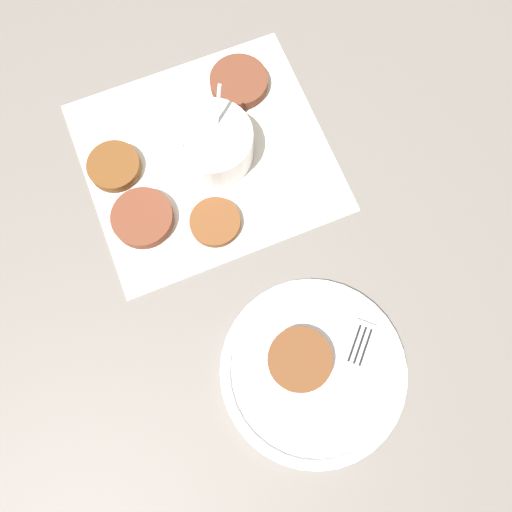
# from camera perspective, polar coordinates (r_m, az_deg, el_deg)

# --- Properties ---
(ground_plane) EXTENTS (4.00, 4.00, 0.00)m
(ground_plane) POSITION_cam_1_polar(r_m,az_deg,el_deg) (0.73, -5.68, 11.16)
(ground_plane) COLOR #605B56
(napkin) EXTENTS (0.35, 0.32, 0.00)m
(napkin) POSITION_cam_1_polar(r_m,az_deg,el_deg) (0.72, -5.80, 10.85)
(napkin) COLOR silver
(napkin) RESTS_ON ground_plane
(sauce_bowl) EXTENTS (0.12, 0.11, 0.10)m
(sauce_bowl) POSITION_cam_1_polar(r_m,az_deg,el_deg) (0.70, -4.87, 12.26)
(sauce_bowl) COLOR silver
(sauce_bowl) RESTS_ON napkin
(fritter_0) EXTENTS (0.08, 0.08, 0.02)m
(fritter_0) POSITION_cam_1_polar(r_m,az_deg,el_deg) (0.77, -1.97, 19.26)
(fritter_0) COLOR brown
(fritter_0) RESTS_ON napkin
(fritter_1) EXTENTS (0.08, 0.08, 0.02)m
(fritter_1) POSITION_cam_1_polar(r_m,az_deg,el_deg) (0.69, -12.83, 4.25)
(fritter_1) COLOR brown
(fritter_1) RESTS_ON napkin
(fritter_2) EXTENTS (0.07, 0.07, 0.01)m
(fritter_2) POSITION_cam_1_polar(r_m,az_deg,el_deg) (0.68, -4.69, 3.87)
(fritter_2) COLOR brown
(fritter_2) RESTS_ON napkin
(fritter_3) EXTENTS (0.07, 0.07, 0.02)m
(fritter_3) POSITION_cam_1_polar(r_m,az_deg,el_deg) (0.73, -15.91, 9.82)
(fritter_3) COLOR brown
(fritter_3) RESTS_ON napkin
(serving_plate) EXTENTS (0.23, 0.23, 0.02)m
(serving_plate) POSITION_cam_1_polar(r_m,az_deg,el_deg) (0.64, 6.57, -12.88)
(serving_plate) COLOR silver
(serving_plate) RESTS_ON ground_plane
(fritter_on_plate) EXTENTS (0.08, 0.08, 0.01)m
(fritter_on_plate) POSITION_cam_1_polar(r_m,az_deg,el_deg) (0.63, 5.22, -11.62)
(fritter_on_plate) COLOR brown
(fritter_on_plate) RESTS_ON serving_plate
(fork) EXTENTS (0.13, 0.13, 0.00)m
(fork) POSITION_cam_1_polar(r_m,az_deg,el_deg) (0.64, 10.87, -12.60)
(fork) COLOR silver
(fork) RESTS_ON serving_plate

